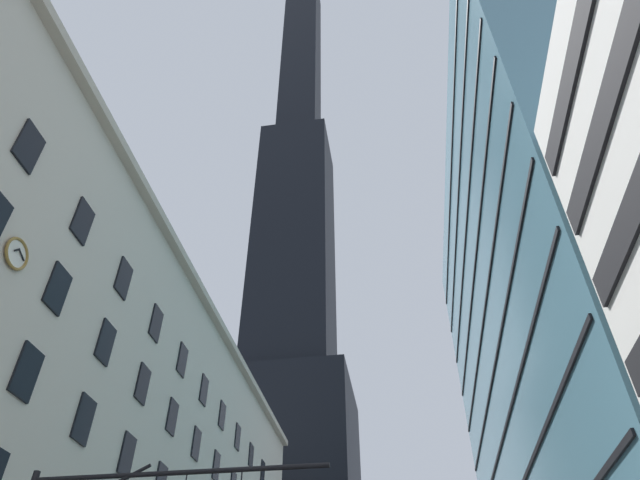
{
  "coord_description": "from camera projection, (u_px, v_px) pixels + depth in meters",
  "views": [
    {
      "loc": [
        4.27,
        -11.0,
        1.78
      ],
      "look_at": [
        -0.71,
        21.35,
        29.34
      ],
      "focal_mm": 31.22,
      "sensor_mm": 36.0,
      "label": 1
    }
  ],
  "objects": [
    {
      "name": "dark_skyscraper",
      "position": [
        293.0,
        298.0,
        109.81
      ],
      "size": [
        22.1,
        22.1,
        208.95
      ],
      "color": "black",
      "rests_on": "ground"
    },
    {
      "name": "station_building",
      "position": [
        86.0,
        476.0,
        38.25
      ],
      "size": [
        14.07,
        63.69,
        27.95
      ],
      "color": "beige",
      "rests_on": "ground"
    },
    {
      "name": "glass_office_midrise",
      "position": [
        588.0,
        346.0,
        40.3
      ],
      "size": [
        14.22,
        42.87,
        43.7
      ],
      "color": "teal",
      "rests_on": "ground"
    }
  ]
}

